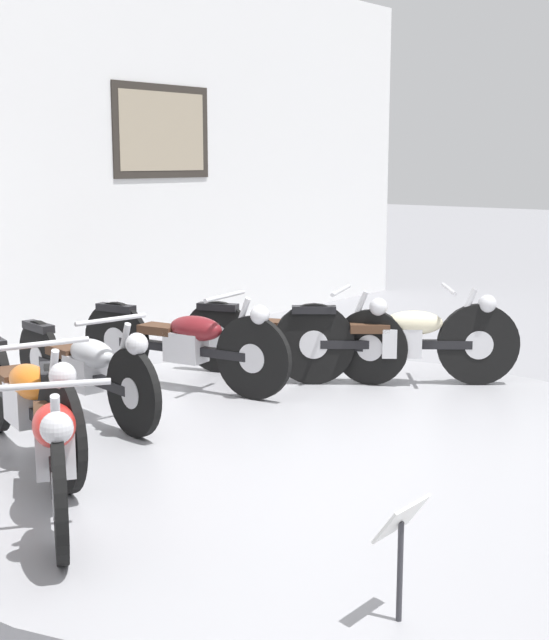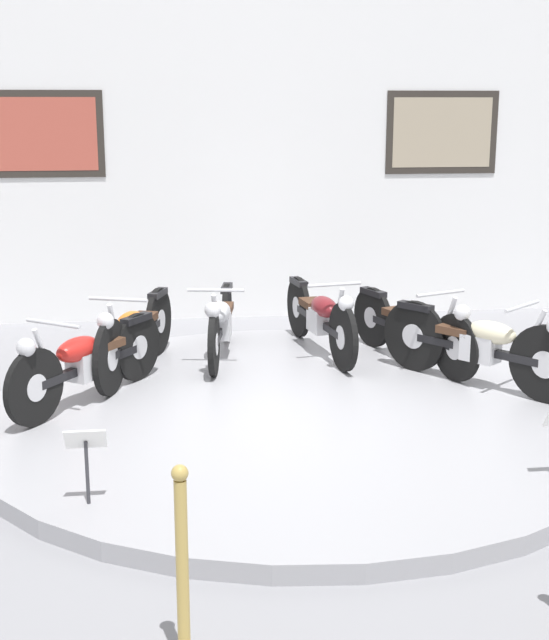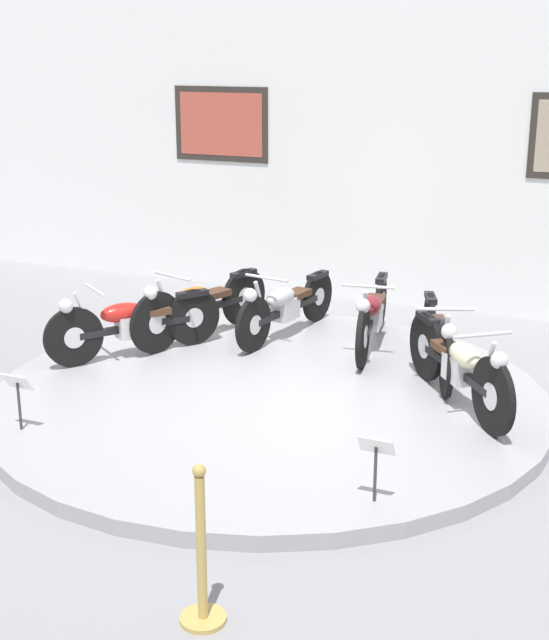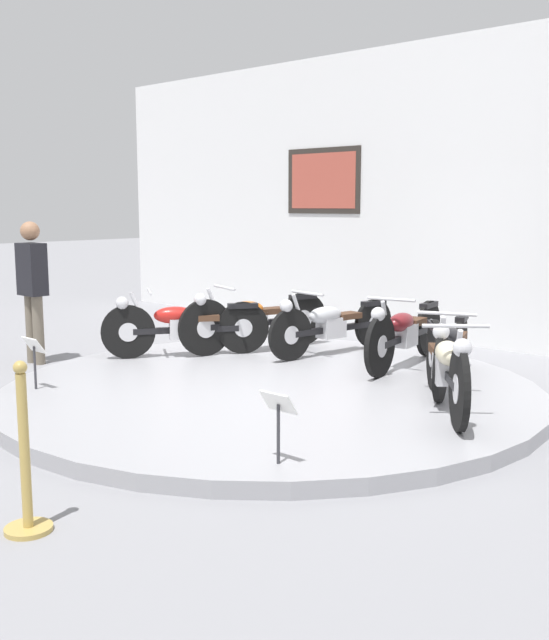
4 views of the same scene
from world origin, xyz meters
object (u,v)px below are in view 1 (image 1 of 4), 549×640
object	(u,v)px
motorcycle_maroon	(186,341)
motorcycle_black	(297,334)
info_placard_front_left	(401,535)
motorcycle_red	(54,440)
motorcycle_silver	(86,366)
motorcycle_cream	(401,337)
motorcycle_orange	(26,397)

from	to	relation	value
motorcycle_maroon	motorcycle_black	xyz separation A→B (m)	(0.84, -0.48, -0.01)
info_placard_front_left	motorcycle_red	bearing A→B (deg)	94.29
motorcycle_silver	info_placard_front_left	bearing A→B (deg)	-108.06
motorcycle_silver	info_placard_front_left	size ratio (longest dim) A/B	3.78
motorcycle_red	motorcycle_black	world-z (taller)	same
motorcycle_cream	motorcycle_orange	bearing A→B (deg)	165.67
motorcycle_red	motorcycle_black	bearing A→B (deg)	14.35
motorcycle_cream	info_placard_front_left	bearing A→B (deg)	-148.57
motorcycle_cream	motorcycle_maroon	bearing A→B (deg)	134.08
motorcycle_black	info_placard_front_left	size ratio (longest dim) A/B	3.65
motorcycle_red	motorcycle_orange	xyz separation A→B (m)	(0.38, 0.79, 0.02)
info_placard_front_left	motorcycle_cream	bearing A→B (deg)	31.43
motorcycle_red	motorcycle_maroon	bearing A→B (deg)	29.48
motorcycle_cream	info_placard_front_left	xyz separation A→B (m)	(-3.31, -2.02, -0.03)
motorcycle_black	motorcycle_cream	distance (m)	0.87
motorcycle_red	motorcycle_silver	bearing A→B (deg)	45.95
motorcycle_red	motorcycle_orange	size ratio (longest dim) A/B	0.85
motorcycle_red	motorcycle_orange	distance (m)	0.88
motorcycle_red	motorcycle_maroon	world-z (taller)	motorcycle_maroon
motorcycle_red	motorcycle_cream	world-z (taller)	motorcycle_cream
motorcycle_orange	motorcycle_maroon	world-z (taller)	motorcycle_orange
motorcycle_red	motorcycle_orange	world-z (taller)	motorcycle_orange
motorcycle_silver	motorcycle_maroon	size ratio (longest dim) A/B	0.97
motorcycle_maroon	motorcycle_black	world-z (taller)	motorcycle_maroon
motorcycle_red	info_placard_front_left	world-z (taller)	motorcycle_red
motorcycle_orange	motorcycle_black	xyz separation A→B (m)	(2.69, -0.00, -0.02)
motorcycle_black	motorcycle_cream	xyz separation A→B (m)	(0.38, -0.78, 0.02)
motorcycle_silver	motorcycle_black	xyz separation A→B (m)	(1.86, -0.47, 0.01)
motorcycle_silver	motorcycle_maroon	xyz separation A→B (m)	(1.02, 0.00, 0.02)
motorcycle_black	info_placard_front_left	bearing A→B (deg)	-136.21
motorcycle_silver	motorcycle_black	distance (m)	1.92
motorcycle_maroon	motorcycle_red	bearing A→B (deg)	-150.52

